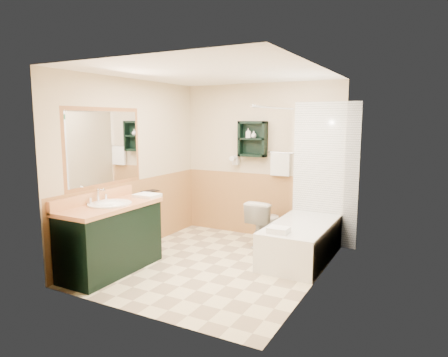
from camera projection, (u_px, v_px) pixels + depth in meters
floor at (214, 264)px, 5.13m from camera, size 3.00×3.00×0.00m
back_wall at (261, 161)px, 6.28m from camera, size 2.60×0.04×2.40m
left_wall at (131, 166)px, 5.57m from camera, size 0.04×3.00×2.40m
right_wall at (319, 180)px, 4.34m from camera, size 0.04×3.00×2.40m
ceiling at (213, 71)px, 4.78m from camera, size 2.60×3.00×0.04m
wainscot_left at (135, 215)px, 5.66m from camera, size 2.98×2.98×1.00m
wainscot_back at (260, 205)px, 6.35m from camera, size 2.58×2.58×1.00m
mirror_frame at (104, 147)px, 5.02m from camera, size 1.30×1.30×1.00m
mirror_glass at (105, 147)px, 5.02m from camera, size 1.20×1.20×0.90m
tile_right at (331, 183)px, 5.04m from camera, size 1.50×1.50×2.10m
tile_back at (325, 175)px, 5.79m from camera, size 0.95×0.95×2.10m
tile_accent at (333, 115)px, 4.92m from camera, size 1.50×1.50×0.10m
wall_shelf at (252, 139)px, 6.18m from camera, size 0.45×0.15×0.55m
hair_dryer at (236, 160)px, 6.39m from camera, size 0.10×0.24×0.18m
towel_bar at (281, 153)px, 6.04m from camera, size 0.40×0.06×0.40m
curtain_rod at (276, 108)px, 5.25m from camera, size 0.03×1.60×0.03m
shower_curtain at (280, 170)px, 5.52m from camera, size 1.05×1.05×1.70m
vanity at (111, 238)px, 4.85m from camera, size 0.59×1.32×0.84m
bathtub at (301, 241)px, 5.30m from camera, size 0.73×1.50×0.49m
toilet at (265, 222)px, 5.92m from camera, size 0.42×0.70×0.67m
counter_towel at (147, 195)px, 5.25m from camera, size 0.31×0.25×0.04m
vanity_book at (146, 184)px, 5.64m from camera, size 0.16×0.05×0.22m
tub_towel at (279, 230)px, 4.82m from camera, size 0.25×0.20×0.07m
soap_bottle_a at (248, 136)px, 6.20m from camera, size 0.12×0.17×0.07m
soap_bottle_b at (254, 135)px, 6.16m from camera, size 0.11×0.13×0.08m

